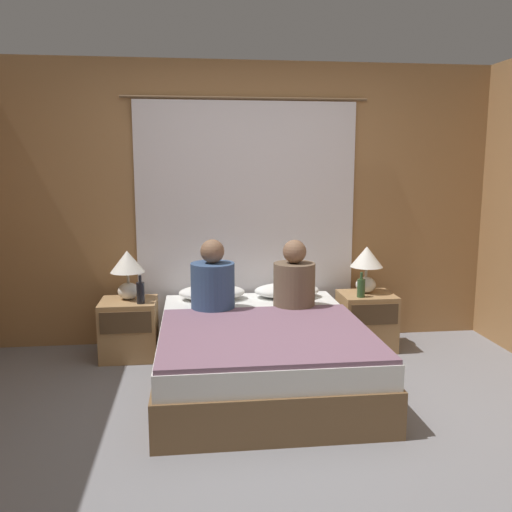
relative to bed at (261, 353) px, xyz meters
name	(u,v)px	position (x,y,z in m)	size (l,w,h in m)	color
ground_plane	(275,428)	(0.00, -0.71, -0.23)	(16.00, 16.00, 0.00)	gray
wall_back	(246,205)	(0.00, 1.08, 1.02)	(4.60, 0.06, 2.50)	#A37547
curtain_panel	(247,223)	(0.00, 1.01, 0.86)	(2.15, 0.02, 2.19)	white
bed	(261,353)	(0.00, 0.00, 0.00)	(1.49, 1.92, 0.46)	brown
nightstand_left	(129,329)	(-1.03, 0.68, 0.02)	(0.46, 0.43, 0.49)	#A87F51
nightstand_right	(366,321)	(1.03, 0.68, 0.02)	(0.46, 0.43, 0.49)	#A87F51
lamp_left	(128,268)	(-1.03, 0.73, 0.53)	(0.28, 0.28, 0.41)	silver
lamp_right	(366,263)	(1.03, 0.73, 0.53)	(0.28, 0.28, 0.41)	silver
pillow_left	(212,292)	(-0.33, 0.75, 0.29)	(0.57, 0.34, 0.12)	white
pillow_right	(287,290)	(0.33, 0.75, 0.29)	(0.57, 0.34, 0.12)	white
blanket_on_bed	(266,333)	(0.00, -0.29, 0.25)	(1.43, 1.28, 0.03)	slate
person_left_in_bed	(213,283)	(-0.33, 0.38, 0.46)	(0.35, 0.35, 0.57)	#38517A
person_right_in_bed	(294,281)	(0.32, 0.38, 0.46)	(0.33, 0.33, 0.56)	brown
beer_bottle_on_left_stand	(140,292)	(-0.91, 0.57, 0.35)	(0.07, 0.07, 0.23)	black
beer_bottle_on_right_stand	(361,288)	(0.94, 0.57, 0.34)	(0.07, 0.07, 0.22)	#2D4C28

